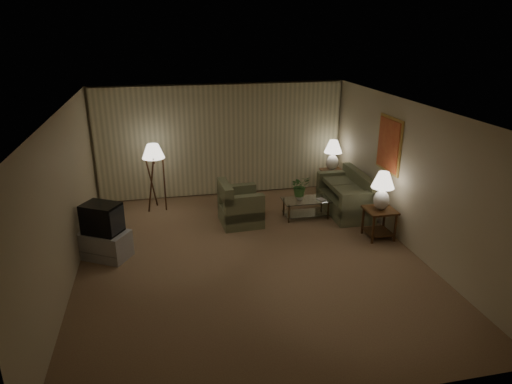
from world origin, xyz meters
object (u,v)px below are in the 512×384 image
side_table_near (379,218)px  tv_cabinet (105,245)px  table_lamp_far (333,153)px  vase (300,197)px  sofa (345,197)px  floor_lamp (155,176)px  table_lamp_near (383,188)px  side_table_far (331,177)px  coffee_table (306,206)px  ottoman (252,206)px  armchair (241,207)px  crt_tv (102,218)px

side_table_near → tv_cabinet: side_table_near is taller
table_lamp_far → vase: bearing=-132.7°
sofa → floor_lamp: (-4.12, 1.06, 0.44)m
table_lamp_near → vase: 1.85m
side_table_far → tv_cabinet: (-5.20, -2.33, -0.15)m
coffee_table → tv_cabinet: 4.22m
side_table_far → tv_cabinet: bearing=-155.9°
ottoman → vase: size_ratio=3.47×
side_table_near → coffee_table: size_ratio=0.59×
sofa → table_lamp_far: (0.15, 1.25, 0.68)m
table_lamp_far → side_table_far: bearing=-153.4°
tv_cabinet → ottoman: 3.31m
sofa → ottoman: 2.09m
sofa → ottoman: sofa is taller
side_table_near → floor_lamp: floor_lamp is taller
sofa → ottoman: (-2.06, 0.32, -0.18)m
table_lamp_far → armchair: bearing=-152.0°
coffee_table → floor_lamp: 3.41m
sofa → table_lamp_near: table_lamp_near is taller
armchair → side_table_far: size_ratio=1.59×
table_lamp_near → vase: table_lamp_near is taller
side_table_near → floor_lamp: 4.91m
table_lamp_far → vase: table_lamp_far is taller
side_table_near → coffee_table: (-1.10, 1.25, -0.14)m
floor_lamp → vase: 3.25m
side_table_near → table_lamp_far: table_lamp_far is taller
vase → table_lamp_near: bearing=-45.1°
coffee_table → table_lamp_near: bearing=-48.7°
floor_lamp → ottoman: floor_lamp is taller
side_table_far → crt_tv: crt_tv is taller
side_table_far → crt_tv: (-5.20, -2.33, 0.37)m
coffee_table → floor_lamp: floor_lamp is taller
side_table_far → vase: (-1.25, -1.35, 0.09)m
table_lamp_far → ottoman: 2.54m
table_lamp_near → crt_tv: bearing=177.0°
armchair → side_table_near: (2.54, -1.25, 0.05)m
ottoman → sofa: bearing=-9.0°
tv_cabinet → floor_lamp: size_ratio=0.65×
tv_cabinet → crt_tv: size_ratio=1.29×
sofa → floor_lamp: floor_lamp is taller
side_table_near → table_lamp_far: size_ratio=0.80×
armchair → vase: bearing=-92.9°
armchair → crt_tv: crt_tv is taller
side_table_near → ottoman: size_ratio=1.09×
side_table_far → coffee_table: size_ratio=0.59×
ottoman → coffee_table: bearing=-20.9°
sofa → coffee_table: bearing=-83.2°
armchair → crt_tv: (-2.66, -0.98, 0.40)m
table_lamp_far → side_table_near: bearing=-90.0°
sofa → floor_lamp: size_ratio=1.08×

